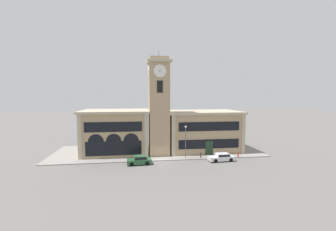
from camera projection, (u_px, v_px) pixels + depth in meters
The scene contains 10 objects.
ground_plane at pixel (162, 161), 39.98m from camera, with size 300.00×300.00×0.00m, color #605E5B.
sidewalk_kerb at pixel (158, 151), 46.95m from camera, with size 41.89×14.15×0.15m.
clock_tower at pixel (159, 107), 43.57m from camera, with size 4.55×4.55×20.11m.
town_hall_left_wing at pixel (116, 131), 45.66m from camera, with size 13.32×10.29×8.74m.
town_hall_right_wing at pixel (202, 130), 48.15m from camera, with size 15.42×10.29×8.41m.
parked_car_near at pixel (139, 160), 37.97m from camera, with size 4.20×2.00×1.52m.
parked_car_mid at pixel (222, 157), 39.96m from camera, with size 4.77×2.09×1.40m.
street_lamp at pixel (186, 137), 40.96m from camera, with size 0.36×0.36×6.03m.
bollard at pixel (201, 155), 41.50m from camera, with size 0.18×0.18×1.06m.
fire_hydrant at pixel (238, 155), 42.18m from camera, with size 0.22×0.22×0.87m.
Camera 1 is at (-4.22, -38.91, 11.59)m, focal length 24.00 mm.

